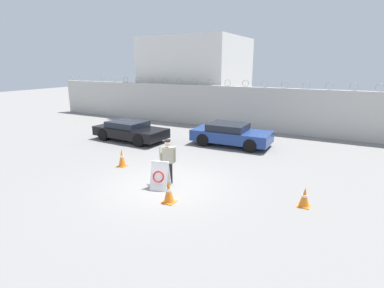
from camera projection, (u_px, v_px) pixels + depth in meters
ground_plane at (165, 186)px, 11.32m from camera, size 90.00×90.00×0.00m
perimeter_wall at (254, 109)px, 20.44m from camera, size 36.00×0.30×3.41m
building_block at (197, 77)px, 26.94m from camera, size 7.92×7.63×6.67m
barricade_sign at (160, 175)px, 10.97m from camera, size 0.80×0.86×1.04m
security_guard at (168, 159)px, 11.31m from camera, size 0.66×0.46×1.74m
traffic_cone_near at (305, 197)px, 9.61m from camera, size 0.38×0.38×0.64m
traffic_cone_mid at (122, 158)px, 13.38m from camera, size 0.37×0.37×0.81m
traffic_cone_far at (169, 192)px, 9.88m from camera, size 0.41×0.41×0.75m
parked_car_front_coupe at (130, 130)px, 17.92m from camera, size 4.57×2.17×1.15m
parked_car_rear_sedan at (231, 134)px, 16.82m from camera, size 4.39×2.08×1.23m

